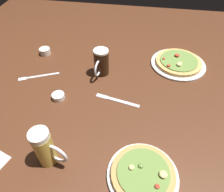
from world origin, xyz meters
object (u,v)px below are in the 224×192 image
(beer_mug_amber, at_px, (45,148))
(fork_left, at_px, (38,76))
(beer_mug_dark, at_px, (101,63))
(ramekin_butter, at_px, (58,96))
(knife_right, at_px, (117,100))
(pizza_plate_far, at_px, (178,63))
(ramekin_sauce, at_px, (45,51))
(pizza_plate_near, at_px, (143,174))

(beer_mug_amber, height_order, fork_left, beer_mug_amber)
(beer_mug_dark, relative_size, beer_mug_amber, 0.85)
(ramekin_butter, bearing_deg, beer_mug_dark, 53.11)
(knife_right, bearing_deg, pizza_plate_far, 48.08)
(ramekin_sauce, xyz_separation_m, knife_right, (0.52, -0.34, -0.02))
(ramekin_sauce, xyz_separation_m, fork_left, (0.05, -0.23, -0.02))
(pizza_plate_far, bearing_deg, ramekin_sauce, -178.70)
(beer_mug_amber, bearing_deg, knife_right, 59.46)
(beer_mug_amber, height_order, knife_right, beer_mug_amber)
(pizza_plate_near, distance_m, knife_right, 0.40)
(beer_mug_amber, xyz_separation_m, ramekin_butter, (-0.08, 0.33, -0.07))
(ramekin_sauce, height_order, fork_left, ramekin_sauce)
(pizza_plate_near, distance_m, beer_mug_amber, 0.37)
(beer_mug_dark, bearing_deg, knife_right, -59.14)
(pizza_plate_far, height_order, ramekin_butter, pizza_plate_far)
(beer_mug_amber, bearing_deg, pizza_plate_far, 53.40)
(pizza_plate_near, relative_size, ramekin_sauce, 3.95)
(beer_mug_amber, distance_m, knife_right, 0.43)
(beer_mug_amber, bearing_deg, pizza_plate_near, -1.12)
(beer_mug_amber, xyz_separation_m, knife_right, (0.21, 0.36, -0.08))
(beer_mug_amber, height_order, ramekin_sauce, beer_mug_amber)
(pizza_plate_near, height_order, beer_mug_dark, beer_mug_dark)
(pizza_plate_near, bearing_deg, fork_left, 142.30)
(pizza_plate_near, xyz_separation_m, ramekin_sauce, (-0.67, 0.71, 0.00))
(beer_mug_amber, relative_size, fork_left, 0.82)
(pizza_plate_near, relative_size, fork_left, 1.23)
(pizza_plate_near, relative_size, knife_right, 1.15)
(beer_mug_amber, bearing_deg, fork_left, 118.65)
(pizza_plate_near, bearing_deg, ramekin_butter, 142.98)
(fork_left, bearing_deg, ramekin_butter, -39.39)
(pizza_plate_far, relative_size, ramekin_sauce, 4.82)
(ramekin_butter, bearing_deg, pizza_plate_near, -37.02)
(pizza_plate_near, distance_m, pizza_plate_far, 0.75)
(beer_mug_amber, xyz_separation_m, fork_left, (-0.26, 0.48, -0.08))
(pizza_plate_near, bearing_deg, beer_mug_dark, 115.41)
(ramekin_butter, xyz_separation_m, knife_right, (0.30, 0.03, -0.01))
(beer_mug_amber, relative_size, ramekin_sauce, 2.65)
(pizza_plate_near, height_order, fork_left, pizza_plate_near)
(pizza_plate_far, bearing_deg, ramekin_butter, -147.84)
(pizza_plate_far, bearing_deg, beer_mug_amber, -126.60)
(ramekin_sauce, xyz_separation_m, ramekin_butter, (0.22, -0.37, -0.01))
(fork_left, bearing_deg, ramekin_sauce, 101.47)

